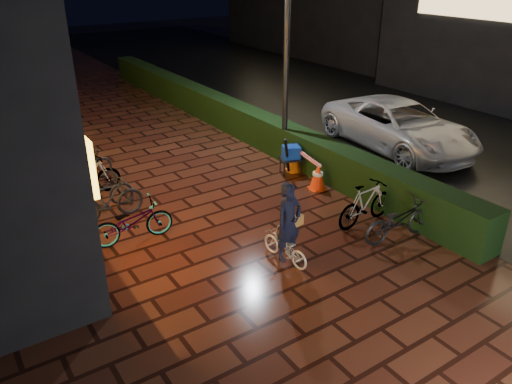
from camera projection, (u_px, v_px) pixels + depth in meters
ground at (296, 265)px, 9.71m from camera, size 80.00×80.00×0.00m
asphalt_road at (408, 123)px, 17.99m from camera, size 11.00×60.00×0.01m
hedge at (230, 115)px, 17.17m from camera, size 0.70×20.00×1.00m
van at (399, 125)px, 15.34m from camera, size 2.86×5.45×1.46m
lamp_post_hedge at (287, 54)px, 13.27m from camera, size 0.52×0.29×5.62m
lamp_post_sf at (18, 63)px, 12.17m from camera, size 0.54×0.16×5.62m
cyclist at (287, 234)px, 9.54m from camera, size 0.64×1.22×1.70m
traffic_barrier at (306, 167)px, 13.29m from camera, size 0.71×1.74×0.71m
cart_assembly at (291, 154)px, 13.53m from camera, size 0.80×0.68×1.15m
parked_bikes_storefront at (100, 191)px, 11.70m from camera, size 1.90×4.40×0.99m
parked_bikes_hedge at (383, 212)px, 10.69m from camera, size 1.80×1.55×0.99m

